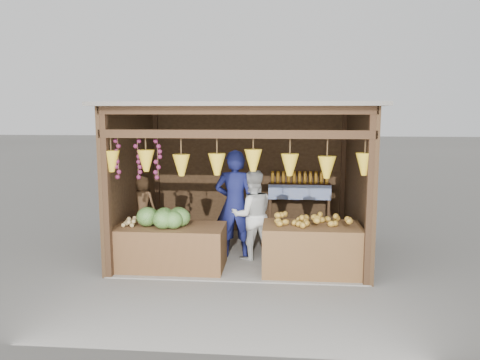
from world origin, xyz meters
name	(u,v)px	position (x,y,z in m)	size (l,w,h in m)	color
ground	(243,252)	(0.00, 0.00, 0.00)	(80.00, 80.00, 0.00)	#514F49
stall_structure	(241,161)	(-0.03, -0.04, 1.67)	(4.30, 3.30, 2.66)	slate
back_shelf	(299,193)	(1.05, 1.28, 0.87)	(1.25, 0.32, 1.32)	#382314
counter_left	(170,247)	(-1.10, -0.96, 0.35)	(1.75, 0.85, 0.71)	#4D3219
counter_right	(311,249)	(1.16, -1.00, 0.39)	(1.52, 0.85, 0.78)	#54381C
stool	(144,239)	(-1.88, 0.19, 0.15)	(0.33, 0.33, 0.31)	black
man_standing	(235,205)	(-0.11, -0.31, 0.94)	(0.69, 0.45, 1.88)	#121646
woman_standing	(252,215)	(0.19, -0.36, 0.77)	(0.75, 0.58, 1.54)	silver
vendor_seated	(143,204)	(-1.88, 0.19, 0.83)	(0.50, 0.33, 1.03)	brown
melon_pile	(168,216)	(-1.12, -0.96, 0.87)	(1.00, 0.50, 0.32)	#134512
tanfruit_pile	(131,221)	(-1.72, -0.96, 0.77)	(0.34, 0.40, 0.13)	olive
mango_pile	(314,218)	(1.20, -0.97, 0.89)	(1.40, 0.64, 0.22)	#C3571A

